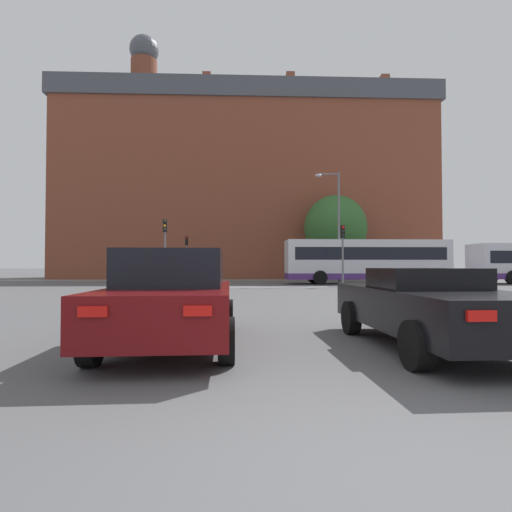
% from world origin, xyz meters
% --- Properties ---
extents(ground_plane, '(400.00, 400.00, 0.00)m').
position_xyz_m(ground_plane, '(0.00, 0.00, 0.00)').
color(ground_plane, '#545456').
extents(stop_line_strip, '(9.20, 0.30, 0.01)m').
position_xyz_m(stop_line_strip, '(0.00, 22.44, 0.00)').
color(stop_line_strip, silver).
rests_on(stop_line_strip, ground_plane).
extents(far_pavement, '(70.22, 2.50, 0.01)m').
position_xyz_m(far_pavement, '(0.00, 34.74, 0.01)').
color(far_pavement, gray).
rests_on(far_pavement, ground_plane).
extents(brick_civic_building, '(40.23, 10.93, 27.22)m').
position_xyz_m(brick_civic_building, '(-0.28, 42.32, 10.35)').
color(brick_civic_building, brown).
rests_on(brick_civic_building, ground_plane).
extents(car_saloon_left, '(2.10, 4.61, 1.59)m').
position_xyz_m(car_saloon_left, '(-2.06, 4.37, 0.80)').
color(car_saloon_left, '#600C0F').
rests_on(car_saloon_left, ground_plane).
extents(car_roadster_right, '(2.05, 4.46, 1.29)m').
position_xyz_m(car_roadster_right, '(2.12, 3.98, 0.67)').
color(car_roadster_right, black).
rests_on(car_roadster_right, ground_plane).
extents(bus_crossing_lead, '(11.85, 2.70, 3.21)m').
position_xyz_m(bus_crossing_lead, '(8.35, 26.69, 1.72)').
color(bus_crossing_lead, silver).
rests_on(bus_crossing_lead, ground_plane).
extents(traffic_light_far_right, '(0.26, 0.31, 4.19)m').
position_xyz_m(traffic_light_far_right, '(6.05, 34.13, 2.82)').
color(traffic_light_far_right, slate).
rests_on(traffic_light_far_right, ground_plane).
extents(traffic_light_far_left, '(0.26, 0.31, 4.01)m').
position_xyz_m(traffic_light_far_left, '(-5.84, 34.16, 2.71)').
color(traffic_light_far_left, slate).
rests_on(traffic_light_far_left, ground_plane).
extents(traffic_light_near_right, '(0.26, 0.31, 3.93)m').
position_xyz_m(traffic_light_near_right, '(5.62, 22.82, 2.66)').
color(traffic_light_near_right, slate).
rests_on(traffic_light_near_right, ground_plane).
extents(traffic_light_near_left, '(0.26, 0.31, 4.29)m').
position_xyz_m(traffic_light_near_left, '(-5.75, 23.25, 2.88)').
color(traffic_light_near_left, slate).
rests_on(traffic_light_near_left, ground_plane).
extents(street_lamp_junction, '(1.80, 0.36, 8.05)m').
position_xyz_m(street_lamp_junction, '(5.85, 25.78, 4.81)').
color(street_lamp_junction, slate).
rests_on(street_lamp_junction, ground_plane).
extents(pedestrian_waiting, '(0.44, 0.44, 1.84)m').
position_xyz_m(pedestrian_waiting, '(9.92, 35.10, 1.10)').
color(pedestrian_waiting, black).
rests_on(pedestrian_waiting, ground_plane).
extents(tree_by_building, '(5.54, 5.54, 7.93)m').
position_xyz_m(tree_by_building, '(9.05, 39.70, 5.01)').
color(tree_by_building, '#4C3823').
rests_on(tree_by_building, ground_plane).
extents(tree_kerbside, '(5.92, 5.92, 8.07)m').
position_xyz_m(tree_kerbside, '(8.14, 35.25, 4.96)').
color(tree_kerbside, '#4C3823').
rests_on(tree_kerbside, ground_plane).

